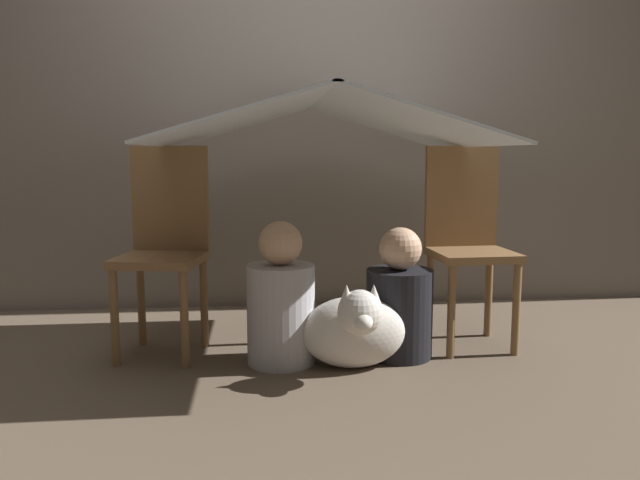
# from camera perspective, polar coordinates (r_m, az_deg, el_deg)

# --- Properties ---
(ground_plane) EXTENTS (8.80, 8.80, 0.00)m
(ground_plane) POSITION_cam_1_polar(r_m,az_deg,el_deg) (2.90, 0.10, -10.39)
(ground_plane) COLOR brown
(wall_back) EXTENTS (7.00, 0.05, 2.50)m
(wall_back) POSITION_cam_1_polar(r_m,az_deg,el_deg) (3.75, -1.42, 13.11)
(wall_back) COLOR #6B6056
(wall_back) RESTS_ON ground_plane
(chair_left) EXTENTS (0.42, 0.42, 0.95)m
(chair_left) POSITION_cam_1_polar(r_m,az_deg,el_deg) (2.92, -14.02, -0.13)
(chair_left) COLOR brown
(chair_left) RESTS_ON ground_plane
(chair_right) EXTENTS (0.38, 0.38, 0.95)m
(chair_right) POSITION_cam_1_polar(r_m,az_deg,el_deg) (3.05, 13.33, 0.23)
(chair_right) COLOR brown
(chair_right) RESTS_ON ground_plane
(sheet_canopy) EXTENTS (1.44, 1.27, 0.22)m
(sheet_canopy) POSITION_cam_1_polar(r_m,az_deg,el_deg) (2.81, 0.00, 10.88)
(sheet_canopy) COLOR silver
(person_front) EXTENTS (0.30, 0.30, 0.62)m
(person_front) POSITION_cam_1_polar(r_m,az_deg,el_deg) (2.72, -3.59, -5.81)
(person_front) COLOR #B2B2B7
(person_front) RESTS_ON ground_plane
(person_second) EXTENTS (0.30, 0.30, 0.59)m
(person_second) POSITION_cam_1_polar(r_m,az_deg,el_deg) (2.83, 7.27, -5.72)
(person_second) COLOR black
(person_second) RESTS_ON ground_plane
(dog) EXTENTS (0.45, 0.41, 0.40)m
(dog) POSITION_cam_1_polar(r_m,az_deg,el_deg) (2.65, 3.19, -8.09)
(dog) COLOR silver
(dog) RESTS_ON ground_plane
(floor_cushion) EXTENTS (0.37, 0.30, 0.10)m
(floor_cushion) POSITION_cam_1_polar(r_m,az_deg,el_deg) (3.01, 3.20, -8.69)
(floor_cushion) COLOR #7FB27F
(floor_cushion) RESTS_ON ground_plane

